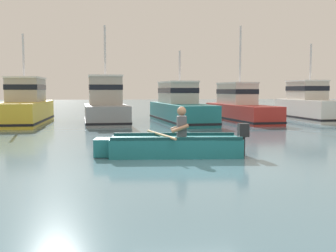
# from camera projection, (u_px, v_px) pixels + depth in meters

# --- Properties ---
(ground_plane) EXTENTS (120.00, 120.00, 0.00)m
(ground_plane) POSITION_uv_depth(u_px,v_px,m) (192.00, 165.00, 8.92)
(ground_plane) COLOR slate
(rowboat_with_person) EXTENTS (3.72, 1.96, 1.19)m
(rowboat_with_person) POSITION_uv_depth(u_px,v_px,m) (172.00, 145.00, 10.13)
(rowboat_with_person) COLOR #1E727A
(rowboat_with_person) RESTS_ON ground
(moored_boat_yellow) EXTENTS (1.90, 6.11, 4.17)m
(moored_boat_yellow) POSITION_uv_depth(u_px,v_px,m) (25.00, 106.00, 19.69)
(moored_boat_yellow) COLOR gold
(moored_boat_yellow) RESTS_ON ground
(moored_boat_grey) EXTENTS (2.27, 4.69, 4.58)m
(moored_boat_grey) POSITION_uv_depth(u_px,v_px,m) (106.00, 106.00, 19.87)
(moored_boat_grey) COLOR gray
(moored_boat_grey) RESTS_ON ground
(moored_boat_teal) EXTENTS (2.44, 6.87, 3.48)m
(moored_boat_teal) POSITION_uv_depth(u_px,v_px,m) (180.00, 107.00, 20.59)
(moored_boat_teal) COLOR #1E727A
(moored_boat_teal) RESTS_ON ground
(moored_boat_red) EXTENTS (2.19, 6.64, 4.79)m
(moored_boat_red) POSITION_uv_depth(u_px,v_px,m) (239.00, 107.00, 21.40)
(moored_boat_red) COLOR #B72D28
(moored_boat_red) RESTS_ON ground
(moored_boat_white) EXTENTS (1.92, 5.17, 3.94)m
(moored_boat_white) POSITION_uv_depth(u_px,v_px,m) (309.00, 105.00, 21.78)
(moored_boat_white) COLOR white
(moored_boat_white) RESTS_ON ground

